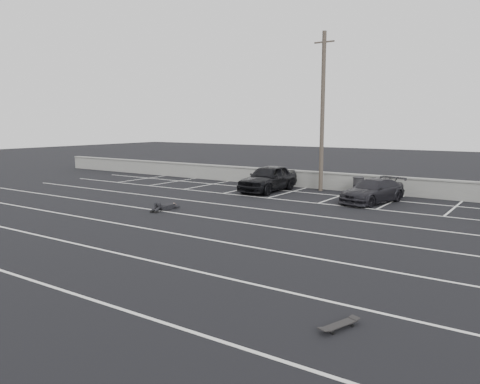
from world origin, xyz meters
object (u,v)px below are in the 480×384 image
Objects in this scene: car_right at (373,191)px; utility_pole at (322,112)px; car_left at (268,178)px; skateboard at (339,325)px; trash_bin at (358,186)px; person at (168,204)px.

car_right is 6.20m from utility_pole.
car_left is 5.27× the size of skateboard.
car_right reaches higher than skateboard.
utility_pole is (2.51, 1.98, 3.92)m from car_left.
trash_bin is (4.90, 1.84, -0.28)m from car_left.
person is at bearing -121.76° from trash_bin.
utility_pole is at bearing 176.80° from trash_bin.
trash_bin reaches higher than person.
car_right is 10.40m from person.
person is at bearing -97.34° from car_left.
skateboard is (10.81, -15.46, -0.71)m from car_left.
person is 2.63× the size of skateboard.
car_left reaches higher than person.
utility_pole is 4.84m from trash_bin.
car_left is at bearing -141.77° from utility_pole.
person is (-7.47, -7.22, -0.39)m from car_right.
car_left is at bearing -169.82° from car_right.
car_left is at bearing -159.40° from trash_bin.
utility_pole reaches higher than trash_bin.
skateboard is (4.32, -15.02, -0.54)m from car_right.
car_left is 5.06m from utility_pole.
skateboard is (8.30, -17.44, -4.63)m from utility_pole.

